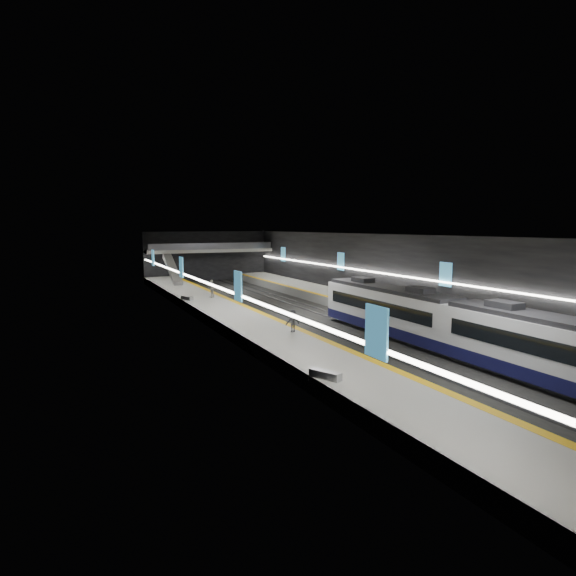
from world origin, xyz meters
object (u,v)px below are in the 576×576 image
escalator (172,269)px  passenger_left_a (212,289)px  bench_left_far (187,298)px  bench_right_near (461,315)px  passenger_right_a (367,296)px  passenger_left_b (293,321)px  train (457,325)px  bench_right_far (388,300)px  bench_left_near (325,375)px

escalator → passenger_left_a: 15.94m
escalator → bench_left_far: escalator is taller
bench_right_near → passenger_left_a: passenger_left_a is taller
passenger_right_a → passenger_left_a: (-12.43, 11.71, 0.01)m
bench_left_far → passenger_left_a: (2.91, 0.61, 0.78)m
passenger_left_b → escalator: bearing=-86.8°
train → passenger_left_a: 28.61m
bench_left_far → passenger_right_a: (15.34, -11.10, 0.77)m
bench_right_near → bench_right_far: (-0.41, 9.77, -0.03)m
passenger_left_a → passenger_left_b: size_ratio=1.18×
bench_left_near → passenger_left_a: bearing=59.5°
passenger_right_a → passenger_left_b: 14.39m
escalator → bench_left_far: bearing=-96.9°
bench_right_near → escalator: bearing=93.1°
train → bench_left_near: (-12.00, -3.08, -0.98)m
escalator → bench_left_near: (-2.00, -46.10, -1.68)m
bench_left_near → passenger_left_b: 11.13m
bench_right_near → bench_left_far: bearing=111.6°
escalator → passenger_left_a: size_ratio=4.06×
escalator → passenger_right_a: bearing=-64.2°
bench_left_far → bench_left_near: bearing=-109.2°
bench_left_far → passenger_left_b: bearing=-99.3°
bench_right_far → passenger_right_a: 3.46m
train → passenger_right_a: size_ratio=15.34×
bench_right_near → bench_right_far: 9.78m
bench_right_far → passenger_left_a: (-15.68, 10.86, 0.79)m
train → bench_left_far: 29.13m
bench_left_near → bench_right_near: bearing=1.8°
passenger_right_a → bench_left_far: bearing=69.7°
escalator → passenger_left_b: (1.29, -35.48, -1.07)m
escalator → bench_left_far: 16.70m
train → passenger_left_b: (-8.71, 7.54, -0.36)m
bench_right_far → bench_left_near: bearing=-120.2°
bench_right_far → train: bearing=-98.4°
passenger_left_b → train: bearing=140.2°
escalator → bench_right_far: escalator is taller
bench_right_far → passenger_left_a: size_ratio=0.83×
bench_left_far → passenger_left_a: bearing=-7.4°
passenger_left_a → bench_left_near: bearing=-24.7°
bench_left_near → bench_right_near: 21.28m
bench_left_near → passenger_left_b: bearing=47.8°
train → bench_right_near: 9.60m
train → passenger_left_a: (-9.09, 27.13, -0.21)m
passenger_left_a → passenger_right_a: bearing=27.5°
bench_right_far → bench_left_far: bearing=164.8°
train → passenger_right_a: bearing=77.8°
escalator → passenger_left_b: escalator is taller
train → bench_left_far: bearing=114.3°
passenger_left_b → bench_right_near: bearing=177.3°
bench_left_far → bench_right_far: bearing=-48.0°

